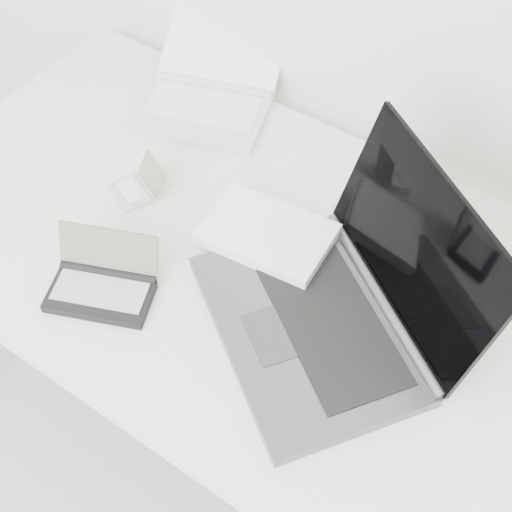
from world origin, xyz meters
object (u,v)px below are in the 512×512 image
Objects in this scene: desk at (281,285)px; palmtop_charcoal at (103,284)px; laptop_large at (325,291)px; netbook_open_white at (208,95)px.

desk is 7.19× the size of palmtop_charcoal.
netbook_open_white is (-0.51, 0.33, -0.02)m from laptop_large.
laptop_large is 0.61m from netbook_open_white.
laptop_large reaches higher than palmtop_charcoal.
netbook_open_white reaches higher than palmtop_charcoal.
laptop_large is 2.66× the size of palmtop_charcoal.
palmtop_charcoal is at bearing -91.67° from netbook_open_white.
laptop_large is 0.40m from palmtop_charcoal.
laptop_large is 1.40× the size of netbook_open_white.
palmtop_charcoal reaches higher than desk.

